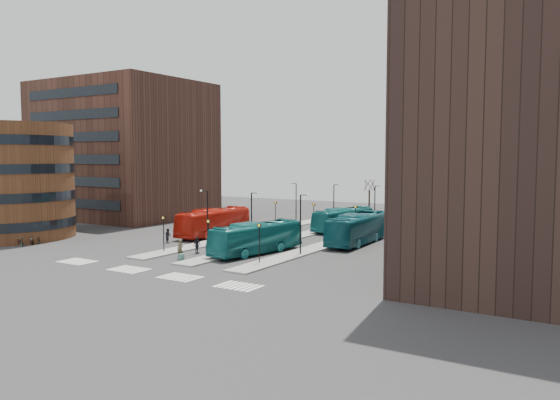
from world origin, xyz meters
The scene contains 23 objects.
ground centered at (0.00, 0.00, 0.00)m, with size 160.00×160.00×0.00m, color #2A2A2C.
island_left centered at (-4.00, 30.00, 0.07)m, with size 2.50×45.00×0.15m, color gray.
island_mid centered at (2.00, 30.00, 0.07)m, with size 2.50×45.00×0.15m, color gray.
island_right centered at (8.00, 30.00, 0.07)m, with size 2.50×45.00×0.15m, color gray.
suitcase centered at (0.07, 9.67, 0.31)m, with size 0.49×0.39×0.61m, color navy.
red_bus centered at (-7.66, 24.48, 1.73)m, with size 2.90×12.40×3.45m, color #B31A0D.
teal_bus_a centered at (4.21, 16.61, 1.63)m, with size 2.74×11.71×3.26m, color #15696B.
teal_bus_b centered at (4.46, 37.07, 1.56)m, with size 2.62×11.22×3.12m, color #146668.
teal_bus_c centered at (10.55, 27.95, 1.76)m, with size 2.96×12.65×3.52m, color #135660.
teal_bus_d centered at (11.25, 46.59, 1.53)m, with size 2.57×11.00×3.06m, color #166472.
traveller centered at (-0.62, 10.33, 0.93)m, with size 0.68×0.45×1.86m, color #4A442C.
commuter_a centered at (-8.43, 16.93, 0.85)m, with size 0.82×0.64×1.69m, color black.
commuter_b centered at (-0.98, 13.25, 0.87)m, with size 1.02×0.43×1.75m, color black.
commuter_c centered at (3.86, 18.63, 0.81)m, with size 1.04×0.60×1.62m, color black.
bicycle_near centered at (-21.00, 6.56, 0.48)m, with size 0.64×1.84×0.97m, color gray.
bicycle_mid centered at (-21.00, 7.73, 0.48)m, with size 0.45×1.61×0.97m, color gray.
bicycle_far centered at (-21.00, 8.68, 0.41)m, with size 0.55×1.56×0.82m, color gray.
crosswalk_stripes centered at (1.75, 4.00, 0.01)m, with size 22.35×2.40×0.01m.
round_building centered at (-28.00, 10.00, 6.99)m, with size 15.16×15.16×14.00m.
office_block centered at (-34.00, 33.98, 11.00)m, with size 25.00×20.12×22.00m.
sign_poles centered at (1.60, 23.00, 2.41)m, with size 12.45×22.12×3.65m.
lamp_posts centered at (2.64, 28.00, 3.58)m, with size 14.04×20.24×6.12m.
bare_trees centered at (2.67, 62.67, 2.72)m, with size 10.97×8.14×5.90m.
Camera 1 is at (35.46, -29.69, 10.00)m, focal length 35.00 mm.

